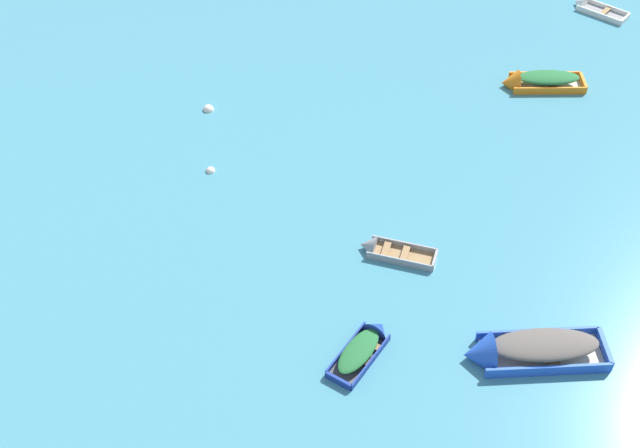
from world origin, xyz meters
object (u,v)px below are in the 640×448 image
rowboat_blue_far_left (520,350)px  rowboat_white_outer_left (588,6)px  rowboat_orange_near_left (534,81)px  mooring_buoy_outer_edge (211,171)px  mooring_buoy_central (209,110)px  rowboat_deep_blue_foreground_center (366,344)px  rowboat_grey_midfield_left (383,250)px

rowboat_blue_far_left → rowboat_white_outer_left: 22.98m
rowboat_orange_near_left → rowboat_blue_far_left: 15.37m
mooring_buoy_outer_edge → mooring_buoy_central: 4.11m
rowboat_deep_blue_foreground_center → mooring_buoy_outer_edge: 10.60m
rowboat_orange_near_left → mooring_buoy_outer_edge: (-14.27, -5.00, -0.28)m
rowboat_blue_far_left → mooring_buoy_outer_edge: bearing=136.0°
rowboat_orange_near_left → mooring_buoy_outer_edge: bearing=-160.7°
rowboat_blue_far_left → mooring_buoy_central: 17.39m
rowboat_grey_midfield_left → mooring_buoy_central: (-6.57, 9.00, -0.14)m
mooring_buoy_outer_edge → rowboat_deep_blue_foreground_center: bearing=-59.8°
rowboat_orange_near_left → rowboat_blue_far_left: bearing=-105.4°
rowboat_blue_far_left → rowboat_deep_blue_foreground_center: size_ratio=1.68×
rowboat_deep_blue_foreground_center → mooring_buoy_central: rowboat_deep_blue_foreground_center is taller
rowboat_white_outer_left → rowboat_grey_midfield_left: (-12.34, -16.42, 0.01)m
rowboat_orange_near_left → rowboat_deep_blue_foreground_center: 16.75m
rowboat_orange_near_left → rowboat_deep_blue_foreground_center: rowboat_orange_near_left is taller
rowboat_deep_blue_foreground_center → rowboat_grey_midfield_left: rowboat_deep_blue_foreground_center is taller
rowboat_orange_near_left → mooring_buoy_outer_edge: 15.12m
rowboat_blue_far_left → rowboat_white_outer_left: rowboat_blue_far_left is taller
rowboat_blue_far_left → rowboat_grey_midfield_left: (-3.83, 4.93, -0.21)m
rowboat_white_outer_left → rowboat_deep_blue_foreground_center: size_ratio=0.98×
rowboat_grey_midfield_left → rowboat_orange_near_left: bearing=51.3°
rowboat_blue_far_left → mooring_buoy_central: size_ratio=9.95×
rowboat_blue_far_left → rowboat_deep_blue_foreground_center: rowboat_blue_far_left is taller
rowboat_white_outer_left → mooring_buoy_outer_edge: (-18.70, -11.53, -0.13)m
rowboat_orange_near_left → mooring_buoy_central: bearing=-176.5°
rowboat_blue_far_left → rowboat_white_outer_left: size_ratio=1.72×
rowboat_orange_near_left → rowboat_white_outer_left: size_ratio=1.39×
mooring_buoy_outer_edge → mooring_buoy_central: mooring_buoy_central is taller
rowboat_white_outer_left → rowboat_orange_near_left: bearing=-124.1°
rowboat_blue_far_left → rowboat_grey_midfield_left: bearing=127.9°
rowboat_orange_near_left → rowboat_white_outer_left: (4.43, 6.53, -0.16)m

